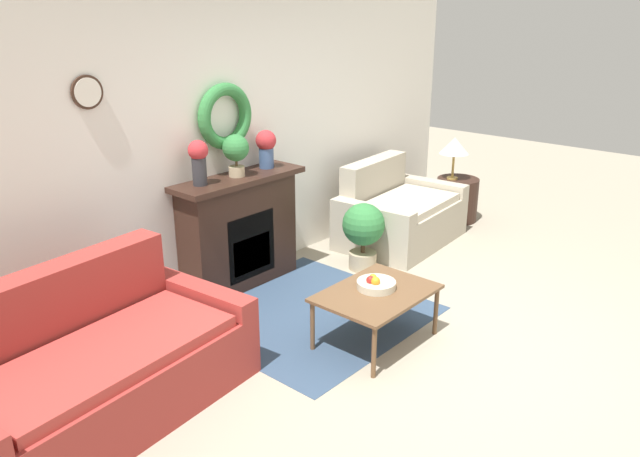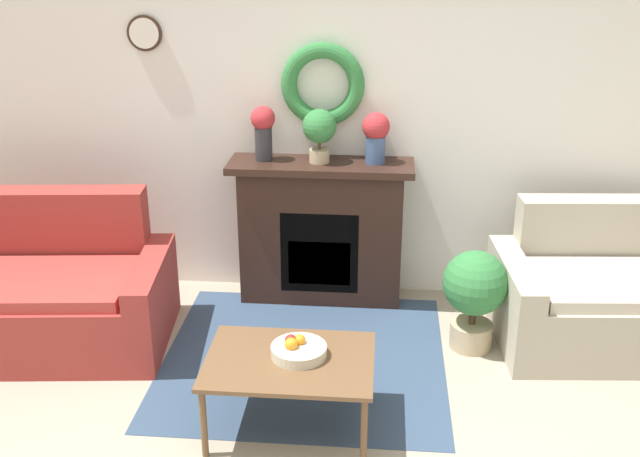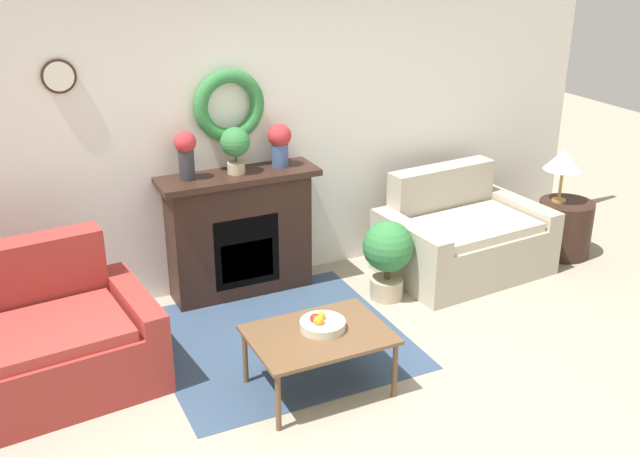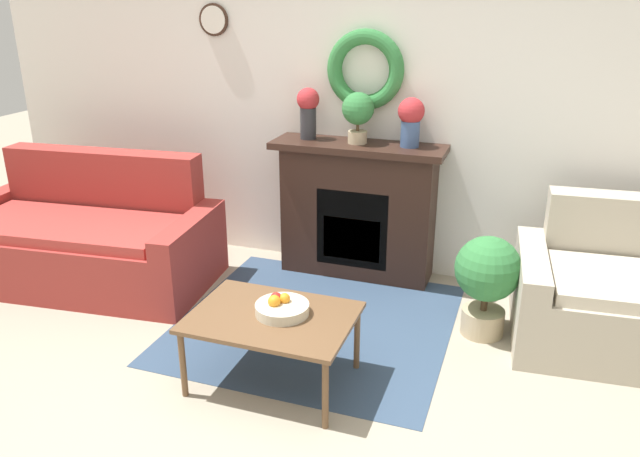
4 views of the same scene
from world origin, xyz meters
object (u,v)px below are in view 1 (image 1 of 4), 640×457
Objects in this scene: fruit_bowl at (376,284)px; potted_plant_floor_by_loveseat at (363,230)px; couch_left at (95,369)px; loveseat_right at (398,214)px; coffee_table at (376,296)px; table_lamp at (455,146)px; potted_plant_on_mantel at (236,151)px; vase_on_mantel_right at (266,146)px; vase_on_mantel_left at (199,159)px; fireplace at (239,231)px; side_table_by_loveseat at (457,199)px.

potted_plant_floor_by_loveseat is (1.04, 0.92, -0.06)m from fruit_bowl.
loveseat_right is at bearing -0.92° from couch_left.
fruit_bowl is at bearing 43.17° from coffee_table.
potted_plant_on_mantel is (-2.95, 0.53, 0.37)m from table_lamp.
vase_on_mantel_right is 0.39m from potted_plant_on_mantel.
vase_on_mantel_left reaches higher than coffee_table.
fireplace is at bearing -179.16° from vase_on_mantel_right.
table_lamp is at bearing -9.26° from vase_on_mantel_left.
side_table_by_loveseat is 2.87m from vase_on_mantel_right.
vase_on_mantel_right is (0.79, 0.00, -0.02)m from vase_on_mantel_left.
fireplace reaches higher than coffee_table.
vase_on_mantel_left reaches higher than potted_plant_floor_by_loveseat.
fireplace is 0.76m from potted_plant_on_mantel.
coffee_table is at bearing -161.64° from side_table_by_loveseat.
loveseat_right is 2.16× the size of potted_plant_floor_by_loveseat.
coffee_table is at bearing -136.83° from fruit_bowl.
loveseat_right is at bearing 173.06° from side_table_by_loveseat.
potted_plant_floor_by_loveseat is at bearing -176.91° from table_lamp.
table_lamp is 3.02m from potted_plant_on_mantel.
fruit_bowl reaches higher than coffee_table.
side_table_by_loveseat is at bearing -3.47° from couch_left.
side_table_by_loveseat is at bearing -11.13° from fireplace.
side_table_by_loveseat is at bearing 1.52° from potted_plant_floor_by_loveseat.
couch_left reaches higher than potted_plant_floor_by_loveseat.
coffee_table is 3.20m from table_lamp.
side_table_by_loveseat is (3.04, 1.01, -0.13)m from coffee_table.
table_lamp is at bearing -2.85° from couch_left.
coffee_table is 2.35× the size of vase_on_mantel_left.
loveseat_right is at bearing 29.78° from fruit_bowl.
coffee_table is 2.41× the size of potted_plant_on_mantel.
table_lamp is 3.41m from vase_on_mantel_left.
table_lamp is 2.64m from vase_on_mantel_right.
loveseat_right is 0.90m from potted_plant_floor_by_loveseat.
vase_on_mantel_right is (-2.62, 0.60, 1.01)m from side_table_by_loveseat.
potted_plant_on_mantel is at bearing 169.17° from side_table_by_loveseat.
vase_on_mantel_left is 1.03× the size of potted_plant_on_mantel.
table_lamp is at bearing 19.16° from fruit_bowl.
potted_plant_on_mantel is at bearing 169.89° from table_lamp.
vase_on_mantel_right is 0.95× the size of potted_plant_on_mantel.
loveseat_right is 2.27m from coffee_table.
vase_on_mantel_left is (-0.42, 1.56, 0.82)m from fruit_bowl.
couch_left is 3.02× the size of potted_plant_floor_by_loveseat.
fireplace is 2.58× the size of table_lamp.
coffee_table is (-1.96, -1.14, 0.08)m from loveseat_right.
potted_plant_on_mantel is (0.02, 1.58, 0.90)m from coffee_table.
table_lamp is at bearing -12.03° from vase_on_mantel_right.
fruit_bowl is 0.58× the size of side_table_by_loveseat.
table_lamp is at bearing 3.09° from potted_plant_floor_by_loveseat.
coffee_table is at bearing -138.61° from potted_plant_floor_by_loveseat.
fruit_bowl is 0.79× the size of vase_on_mantel_left.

